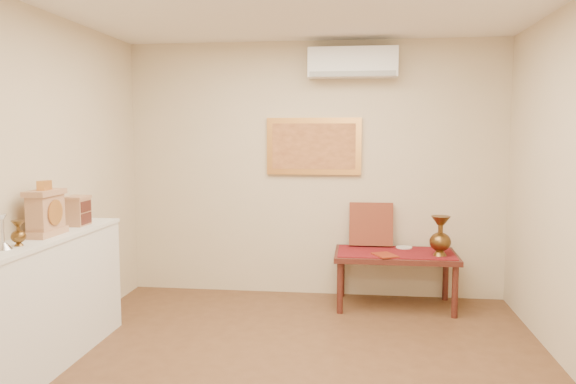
% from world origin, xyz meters
% --- Properties ---
extents(floor, '(4.50, 4.50, 0.00)m').
position_xyz_m(floor, '(0.00, 0.00, 0.00)').
color(floor, brown).
rests_on(floor, ground).
extents(wall_back, '(4.00, 0.02, 2.70)m').
position_xyz_m(wall_back, '(0.00, 2.25, 1.35)').
color(wall_back, beige).
rests_on(wall_back, ground).
extents(wall_front, '(4.00, 0.02, 2.70)m').
position_xyz_m(wall_front, '(0.00, -2.25, 1.35)').
color(wall_front, beige).
rests_on(wall_front, ground).
extents(wall_left, '(0.02, 4.50, 2.70)m').
position_xyz_m(wall_left, '(-2.00, 0.00, 1.35)').
color(wall_left, beige).
rests_on(wall_left, ground).
extents(candlestick, '(0.11, 0.11, 0.23)m').
position_xyz_m(candlestick, '(-1.83, -0.37, 1.10)').
color(candlestick, silver).
rests_on(candlestick, display_ledge).
extents(brass_urn_small, '(0.10, 0.10, 0.22)m').
position_xyz_m(brass_urn_small, '(-1.80, -0.25, 1.09)').
color(brass_urn_small, brown).
rests_on(brass_urn_small, display_ledge).
extents(table_cloth, '(1.14, 0.59, 0.01)m').
position_xyz_m(table_cloth, '(0.85, 1.88, 0.55)').
color(table_cloth, maroon).
rests_on(table_cloth, low_table).
extents(brass_urn_tall, '(0.21, 0.21, 0.47)m').
position_xyz_m(brass_urn_tall, '(1.27, 1.77, 0.79)').
color(brass_urn_tall, brown).
rests_on(brass_urn_tall, table_cloth).
extents(plate, '(0.17, 0.17, 0.01)m').
position_xyz_m(plate, '(0.95, 2.09, 0.56)').
color(plate, silver).
rests_on(plate, table_cloth).
extents(menu, '(0.27, 0.30, 0.01)m').
position_xyz_m(menu, '(0.74, 1.69, 0.56)').
color(menu, maroon).
rests_on(menu, table_cloth).
extents(cushion, '(0.45, 0.19, 0.46)m').
position_xyz_m(cushion, '(0.61, 2.17, 0.78)').
color(cushion, '#5C1217').
rests_on(cushion, table_cloth).
extents(display_ledge, '(0.37, 2.02, 0.98)m').
position_xyz_m(display_ledge, '(-1.82, 0.00, 0.49)').
color(display_ledge, silver).
rests_on(display_ledge, floor).
extents(mantel_clock, '(0.17, 0.36, 0.41)m').
position_xyz_m(mantel_clock, '(-1.82, 0.14, 1.15)').
color(mantel_clock, tan).
rests_on(mantel_clock, display_ledge).
extents(wooden_chest, '(0.16, 0.21, 0.24)m').
position_xyz_m(wooden_chest, '(-1.82, 0.60, 1.10)').
color(wooden_chest, tan).
rests_on(wooden_chest, display_ledge).
extents(low_table, '(1.20, 0.70, 0.55)m').
position_xyz_m(low_table, '(0.85, 1.88, 0.48)').
color(low_table, '#4B1D16').
rests_on(low_table, floor).
extents(painting, '(1.00, 0.06, 0.60)m').
position_xyz_m(painting, '(0.00, 2.22, 1.60)').
color(painting, '#D68F44').
rests_on(painting, wall_back).
extents(ac_unit, '(0.90, 0.25, 0.30)m').
position_xyz_m(ac_unit, '(0.40, 2.12, 2.45)').
color(ac_unit, silver).
rests_on(ac_unit, wall_back).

